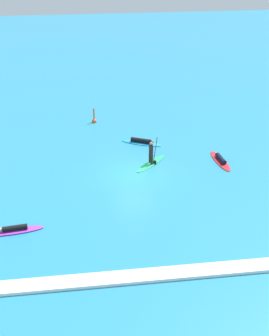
{
  "coord_description": "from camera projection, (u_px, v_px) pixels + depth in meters",
  "views": [
    {
      "loc": [
        -3.46,
        -26.81,
        15.19
      ],
      "look_at": [
        0.0,
        0.0,
        0.5
      ],
      "focal_mm": 49.18,
      "sensor_mm": 36.0,
      "label": 1
    }
  ],
  "objects": [
    {
      "name": "ground_plane",
      "position": [
        134.0,
        175.0,
        31.0
      ],
      "size": [
        120.0,
        120.0,
        0.0
      ],
      "primitive_type": "plane",
      "color": "teal",
      "rests_on": "ground"
    },
    {
      "name": "surfer_on_green_board",
      "position": [
        151.0,
        158.0,
        32.12
      ],
      "size": [
        2.68,
        2.7,
        2.14
      ],
      "rotation": [
        0.0,
        0.0,
        0.79
      ],
      "color": "#23B266",
      "rests_on": "ground_plane"
    },
    {
      "name": "surfer_on_red_board",
      "position": [
        220.0,
        160.0,
        32.61
      ],
      "size": [
        1.06,
        3.23,
        0.42
      ],
      "rotation": [
        0.0,
        0.0,
        1.67
      ],
      "color": "red",
      "rests_on": "ground_plane"
    },
    {
      "name": "surfer_on_blue_board",
      "position": [
        142.0,
        142.0,
        35.22
      ],
      "size": [
        3.16,
        2.01,
        0.41
      ],
      "rotation": [
        0.0,
        0.0,
        5.84
      ],
      "color": "#1E8CD1",
      "rests_on": "ground_plane"
    },
    {
      "name": "surfer_on_purple_board",
      "position": [
        14.0,
        230.0,
        25.28
      ],
      "size": [
        3.23,
        1.01,
        0.4
      ],
      "rotation": [
        0.0,
        0.0,
        3.26
      ],
      "color": "purple",
      "rests_on": "ground_plane"
    },
    {
      "name": "marker_buoy",
      "position": [
        94.0,
        120.0,
        38.85
      ],
      "size": [
        0.39,
        0.39,
        1.36
      ],
      "color": "#E55119",
      "rests_on": "ground_plane"
    },
    {
      "name": "wave_crest",
      "position": [
        161.0,
        274.0,
        22.16
      ],
      "size": [
        21.69,
        0.9,
        0.18
      ],
      "primitive_type": "cube",
      "color": "white",
      "rests_on": "ground_plane"
    }
  ]
}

